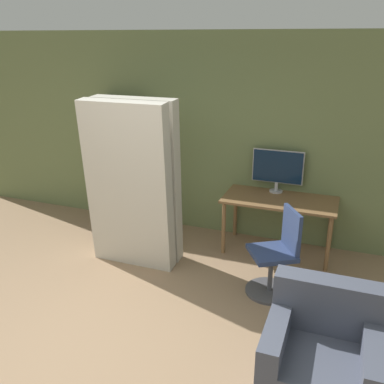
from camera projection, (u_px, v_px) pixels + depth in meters
name	position (u px, v px, depth m)	size (l,w,h in m)	color
ground_plane	(90.00, 366.00, 3.60)	(16.00, 16.00, 0.00)	#937556
wall_back	(206.00, 136.00, 5.77)	(8.00, 0.06, 2.70)	#6B7A4C
desk	(280.00, 205.00, 5.32)	(1.39, 0.69, 0.72)	brown
monitor	(278.00, 168.00, 5.43)	(0.65, 0.17, 0.55)	#B7B7BC
office_chair	(276.00, 260.00, 4.53)	(0.61, 0.61, 0.95)	#4C4C51
bookshelf	(122.00, 160.00, 6.21)	(0.61, 0.27, 1.84)	brown
mattress_near	(129.00, 187.00, 4.89)	(1.03, 0.32, 1.99)	beige
mattress_far	(139.00, 181.00, 5.11)	(1.03, 0.28, 1.98)	beige
armchair	(322.00, 356.00, 3.26)	(0.85, 0.80, 0.85)	#474C5B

